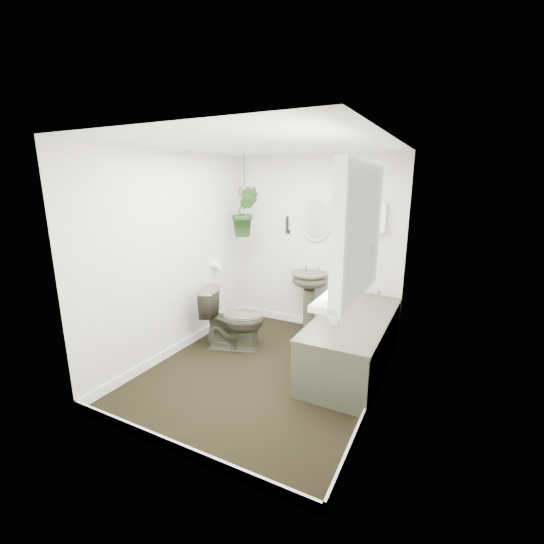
% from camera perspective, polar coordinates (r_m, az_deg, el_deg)
% --- Properties ---
extents(floor, '(2.30, 2.80, 0.02)m').
position_cam_1_polar(floor, '(4.04, -1.01, -15.22)').
color(floor, black).
rests_on(floor, ground).
extents(ceiling, '(2.30, 2.80, 0.02)m').
position_cam_1_polar(ceiling, '(3.54, -1.18, 19.63)').
color(ceiling, white).
rests_on(ceiling, ground).
extents(wall_back, '(2.30, 0.02, 2.30)m').
position_cam_1_polar(wall_back, '(4.88, 6.78, 4.33)').
color(wall_back, white).
rests_on(wall_back, ground).
extents(wall_front, '(2.30, 0.02, 2.30)m').
position_cam_1_polar(wall_front, '(2.51, -16.52, -5.47)').
color(wall_front, white).
rests_on(wall_front, ground).
extents(wall_left, '(0.02, 2.80, 2.30)m').
position_cam_1_polar(wall_left, '(4.28, -14.92, 2.58)').
color(wall_left, white).
rests_on(wall_left, ground).
extents(wall_right, '(0.02, 2.80, 2.30)m').
position_cam_1_polar(wall_right, '(3.25, 17.25, -1.12)').
color(wall_right, white).
rests_on(wall_right, ground).
extents(skirting, '(2.30, 2.80, 0.10)m').
position_cam_1_polar(skirting, '(4.01, -1.01, -14.47)').
color(skirting, white).
rests_on(skirting, floor).
extents(bathtub, '(0.72, 1.72, 0.58)m').
position_cam_1_polar(bathtub, '(4.07, 12.59, -10.63)').
color(bathtub, '#424131').
rests_on(bathtub, floor).
extents(bath_screen, '(0.04, 0.72, 1.40)m').
position_cam_1_polar(bath_screen, '(4.32, 10.72, 4.68)').
color(bath_screen, silver).
rests_on(bath_screen, bathtub).
extents(shower_box, '(0.20, 0.10, 0.35)m').
position_cam_1_polar(shower_box, '(4.55, 16.19, 8.26)').
color(shower_box, white).
rests_on(shower_box, wall_back).
extents(oval_mirror, '(0.46, 0.03, 0.62)m').
position_cam_1_polar(oval_mirror, '(4.80, 6.84, 8.38)').
color(oval_mirror, beige).
rests_on(oval_mirror, wall_back).
extents(wall_sconce, '(0.04, 0.04, 0.22)m').
position_cam_1_polar(wall_sconce, '(4.95, 2.39, 7.47)').
color(wall_sconce, black).
rests_on(wall_sconce, wall_back).
extents(toilet_roll_holder, '(0.11, 0.11, 0.11)m').
position_cam_1_polar(toilet_roll_holder, '(4.83, -8.68, 1.13)').
color(toilet_roll_holder, white).
rests_on(toilet_roll_holder, wall_left).
extents(window_recess, '(0.08, 1.00, 0.90)m').
position_cam_1_polar(window_recess, '(2.49, 13.58, 6.40)').
color(window_recess, white).
rests_on(window_recess, wall_right).
extents(window_sill, '(0.18, 1.00, 0.04)m').
position_cam_1_polar(window_sill, '(2.60, 11.56, -2.68)').
color(window_sill, white).
rests_on(window_sill, wall_right).
extents(window_blinds, '(0.01, 0.86, 0.76)m').
position_cam_1_polar(window_blinds, '(2.50, 12.58, 6.49)').
color(window_blinds, white).
rests_on(window_blinds, wall_right).
extents(toilet, '(0.84, 0.65, 0.75)m').
position_cam_1_polar(toilet, '(4.40, -6.08, -7.24)').
color(toilet, '#424131').
rests_on(toilet, floor).
extents(pedestal_sink, '(0.50, 0.43, 0.81)m').
position_cam_1_polar(pedestal_sink, '(4.88, 5.81, -4.68)').
color(pedestal_sink, '#424131').
rests_on(pedestal_sink, floor).
extents(sill_plant, '(0.24, 0.21, 0.26)m').
position_cam_1_polar(sill_plant, '(2.84, 13.75, 1.77)').
color(sill_plant, black).
rests_on(sill_plant, window_sill).
extents(hanging_plant, '(0.45, 0.43, 0.64)m').
position_cam_1_polar(hanging_plant, '(4.77, -4.28, 9.38)').
color(hanging_plant, black).
rests_on(hanging_plant, ceiling).
extents(soap_bottle, '(0.09, 0.10, 0.17)m').
position_cam_1_polar(soap_bottle, '(3.67, 9.77, -6.91)').
color(soap_bottle, '#252323').
rests_on(soap_bottle, bathtub).
extents(hanging_pot, '(0.16, 0.16, 0.12)m').
position_cam_1_polar(hanging_pot, '(4.75, -4.34, 12.49)').
color(hanging_pot, brown).
rests_on(hanging_pot, ceiling).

